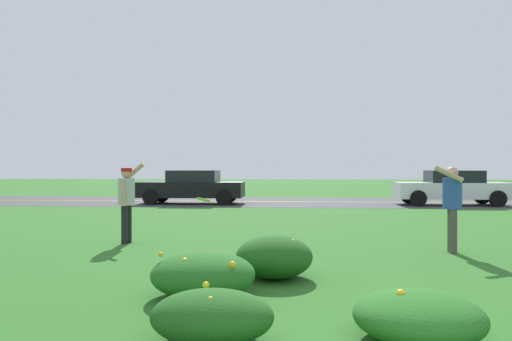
{
  "coord_description": "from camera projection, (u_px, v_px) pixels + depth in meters",
  "views": [
    {
      "loc": [
        -1.07,
        -2.54,
        1.53
      ],
      "look_at": [
        -1.79,
        6.36,
        1.5
      ],
      "focal_mm": 36.43,
      "sensor_mm": 36.0,
      "label": 1
    }
  ],
  "objects": [
    {
      "name": "daylily_clump_mid_right",
      "position": [
        274.0,
        257.0,
        7.25
      ],
      "size": [
        1.08,
        1.15,
        0.6
      ],
      "color": "#1E5619",
      "rests_on": "ground"
    },
    {
      "name": "car_black_center_right",
      "position": [
        192.0,
        187.0,
        22.51
      ],
      "size": [
        4.5,
        2.0,
        1.45
      ],
      "color": "black",
      "rests_on": "ground"
    },
    {
      "name": "car_white_center_left",
      "position": [
        452.0,
        187.0,
        21.62
      ],
      "size": [
        4.5,
        2.0,
        1.45
      ],
      "color": "silver",
      "rests_on": "ground"
    },
    {
      "name": "daylily_clump_front_left",
      "position": [
        212.0,
        316.0,
        4.56
      ],
      "size": [
        1.1,
        0.93,
        0.46
      ],
      "color": "#1E5619",
      "rests_on": "ground"
    },
    {
      "name": "frisbee_lime",
      "position": [
        204.0,
        200.0,
        10.03
      ],
      "size": [
        0.28,
        0.27,
        0.14
      ],
      "color": "#8CD133"
    },
    {
      "name": "daylily_clump_front_center",
      "position": [
        203.0,
        274.0,
        6.18
      ],
      "size": [
        1.25,
        1.26,
        0.54
      ],
      "color": "#23661E",
      "rests_on": "ground"
    },
    {
      "name": "person_catcher_blue_shirt",
      "position": [
        452.0,
        201.0,
        9.45
      ],
      "size": [
        0.55,
        0.51,
        1.59
      ],
      "color": "#2D4C9E",
      "rests_on": "ground"
    },
    {
      "name": "daylily_clump_mid_left",
      "position": [
        419.0,
        316.0,
        4.61
      ],
      "size": [
        1.16,
        1.23,
        0.46
      ],
      "color": "#23661E",
      "rests_on": "ground"
    },
    {
      "name": "highway_center_stripe",
      "position": [
        322.0,
        202.0,
        23.68
      ],
      "size": [
        120.0,
        0.16,
        0.0
      ],
      "primitive_type": "cube",
      "color": "yellow",
      "rests_on": "ground"
    },
    {
      "name": "ground_plane",
      "position": [
        341.0,
        229.0,
        13.07
      ],
      "size": [
        120.0,
        120.0,
        0.0
      ],
      "primitive_type": "plane",
      "color": "#2D6B23"
    },
    {
      "name": "highway_strip",
      "position": [
        322.0,
        202.0,
        23.68
      ],
      "size": [
        120.0,
        7.27,
        0.01
      ],
      "primitive_type": "cube",
      "color": "#424244",
      "rests_on": "ground"
    },
    {
      "name": "person_thrower_red_cap_gray_shirt",
      "position": [
        127.0,
        197.0,
        10.62
      ],
      "size": [
        0.51,
        0.5,
        1.66
      ],
      "color": "#B2B2B7",
      "rests_on": "ground"
    }
  ]
}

